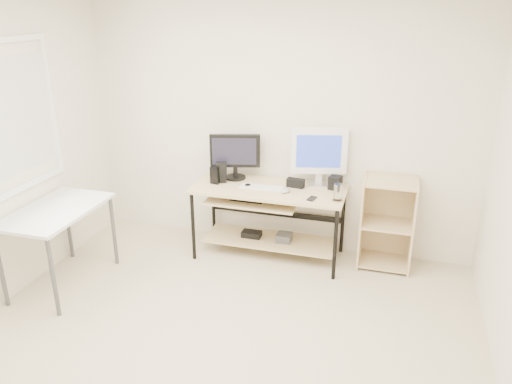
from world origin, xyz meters
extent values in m
cube|color=beige|center=(0.00, 0.00, -0.01)|extent=(4.00, 4.00, 0.01)
cube|color=silver|center=(0.00, 2.00, 1.30)|extent=(4.00, 0.01, 2.60)
cube|color=white|center=(-1.98, 0.60, 1.55)|extent=(0.01, 1.00, 1.20)
cube|color=#D3BA86|center=(0.00, 1.66, 0.73)|extent=(1.50, 0.65, 0.03)
cube|color=#D3BA86|center=(-0.15, 1.60, 0.62)|extent=(0.90, 0.49, 0.02)
cube|color=#D3BA86|center=(0.00, 1.71, 0.15)|extent=(1.35, 0.46, 0.02)
cube|color=black|center=(-0.20, 1.60, 0.64)|extent=(0.33, 0.22, 0.01)
cylinder|color=black|center=(0.05, 1.55, 0.64)|extent=(0.14, 0.01, 0.01)
cube|color=#434345|center=(0.15, 1.71, 0.20)|extent=(0.15, 0.15, 0.08)
cube|color=black|center=(-0.20, 1.71, 0.19)|extent=(0.20, 0.12, 0.06)
cylinder|color=black|center=(-0.71, 1.37, 0.36)|extent=(0.04, 0.04, 0.72)
cylinder|color=black|center=(-0.71, 1.94, 0.36)|extent=(0.04, 0.04, 0.72)
cylinder|color=black|center=(0.71, 1.37, 0.36)|extent=(0.04, 0.04, 0.72)
cylinder|color=black|center=(0.71, 1.94, 0.36)|extent=(0.04, 0.04, 0.72)
cube|color=white|center=(-1.68, 0.60, 0.73)|extent=(0.60, 1.00, 0.03)
cylinder|color=#434345|center=(-1.94, 0.14, 0.36)|extent=(0.04, 0.04, 0.72)
cylinder|color=#434345|center=(-1.94, 1.06, 0.36)|extent=(0.04, 0.04, 0.72)
cylinder|color=#434345|center=(-1.42, 0.14, 0.36)|extent=(0.04, 0.04, 0.72)
cylinder|color=#434345|center=(-1.42, 1.06, 0.36)|extent=(0.04, 0.04, 0.72)
cube|color=#D5B985|center=(0.91, 1.78, 0.45)|extent=(0.02, 0.40, 0.90)
cube|color=#D5B985|center=(1.39, 1.78, 0.45)|extent=(0.02, 0.40, 0.90)
cube|color=#D5B985|center=(1.15, 1.97, 0.45)|extent=(0.50, 0.02, 0.90)
cube|color=#D5B985|center=(1.15, 1.78, 0.04)|extent=(0.46, 0.38, 0.02)
cube|color=#D5B985|center=(1.15, 1.78, 0.45)|extent=(0.46, 0.38, 0.02)
cube|color=#D5B985|center=(1.15, 1.78, 0.88)|extent=(0.46, 0.38, 0.02)
cylinder|color=black|center=(-0.41, 1.82, 0.76)|extent=(0.21, 0.21, 0.02)
cylinder|color=black|center=(-0.41, 1.82, 0.82)|extent=(0.05, 0.05, 0.11)
cube|color=black|center=(-0.41, 1.82, 1.05)|extent=(0.51, 0.19, 0.34)
cube|color=black|center=(-0.41, 1.79, 1.05)|extent=(0.42, 0.12, 0.27)
cube|color=silver|center=(0.44, 1.86, 0.76)|extent=(0.20, 0.17, 0.02)
cylinder|color=silver|center=(0.44, 1.86, 0.82)|extent=(0.05, 0.05, 0.11)
cube|color=white|center=(0.44, 1.86, 1.10)|extent=(0.54, 0.19, 0.46)
cube|color=#2A41B8|center=(0.44, 1.83, 1.10)|extent=(0.45, 0.12, 0.37)
cube|color=white|center=(-0.07, 1.62, 0.76)|extent=(0.43, 0.13, 0.01)
ellipsoid|color=#B3B3B8|center=(0.18, 1.57, 0.77)|extent=(0.11, 0.13, 0.04)
cube|color=black|center=(0.24, 1.74, 0.79)|extent=(0.18, 0.10, 0.09)
cube|color=black|center=(-0.51, 1.68, 0.79)|extent=(0.12, 0.12, 0.08)
cube|color=black|center=(-0.51, 1.68, 0.89)|extent=(0.13, 0.13, 0.12)
cube|color=black|center=(0.63, 1.79, 0.82)|extent=(0.13, 0.13, 0.13)
cube|color=black|center=(-0.55, 1.61, 0.84)|extent=(0.10, 0.07, 0.18)
cylinder|color=black|center=(-0.21, 1.62, 0.76)|extent=(0.06, 0.06, 0.02)
cube|color=black|center=(0.46, 1.47, 0.75)|extent=(0.09, 0.13, 0.01)
cylinder|color=#9C6D46|center=(0.69, 1.50, 0.75)|extent=(0.12, 0.12, 0.01)
cylinder|color=white|center=(0.69, 1.50, 0.83)|extent=(0.09, 0.09, 0.16)
camera|label=1|loc=(1.16, -2.79, 2.48)|focal=35.00mm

